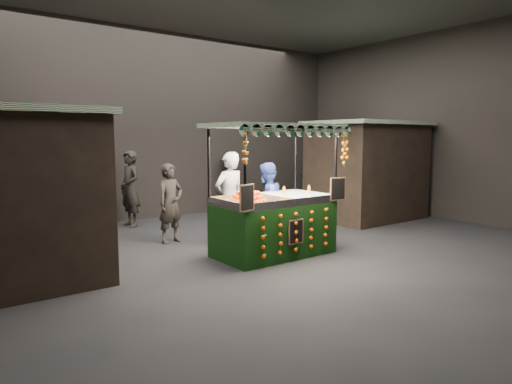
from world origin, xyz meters
TOP-DOWN VIEW (x-y plane):
  - ground at (0.00, 0.00)m, footprint 12.00×12.00m
  - market_hall at (0.00, 0.00)m, footprint 12.10×10.10m
  - neighbour_stall_right at (4.40, 1.50)m, footprint 3.00×2.20m
  - juice_stall at (-0.05, -0.02)m, footprint 2.49×1.47m
  - vendor_grey at (-0.27, 1.15)m, footprint 0.72×0.51m
  - vendor_blue at (0.44, 0.85)m, footprint 0.96×0.84m
  - shopper_0 at (-1.12, 2.07)m, footprint 0.67×0.51m
  - shopper_1 at (3.95, 2.56)m, footprint 0.93×0.94m
  - shopper_2 at (-2.82, 3.96)m, footprint 1.04×0.56m
  - shopper_3 at (2.10, 4.60)m, footprint 1.30×1.06m
  - shopper_4 at (-2.77, 3.35)m, footprint 1.05×0.96m
  - shopper_5 at (4.50, 3.25)m, footprint 0.91×1.77m
  - shopper_6 at (-1.12, 4.26)m, footprint 0.51×0.72m

SIDE VIEW (x-z plane):
  - ground at x=0.00m, z-range 0.00..0.00m
  - juice_stall at x=-0.05m, z-range -0.46..1.96m
  - shopper_1 at x=3.95m, z-range 0.00..1.53m
  - shopper_0 at x=-1.12m, z-range 0.00..1.64m
  - vendor_blue at x=0.44m, z-range 0.00..1.66m
  - shopper_2 at x=-2.82m, z-range 0.00..1.68m
  - shopper_3 at x=2.10m, z-range 0.00..1.75m
  - shopper_4 at x=-2.77m, z-range 0.00..1.81m
  - shopper_5 at x=4.50m, z-range 0.00..1.83m
  - shopper_6 at x=-1.12m, z-range 0.00..1.86m
  - vendor_grey at x=-0.27m, z-range 0.00..1.89m
  - neighbour_stall_right at x=4.40m, z-range 0.01..2.61m
  - market_hall at x=0.00m, z-range 0.86..5.91m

